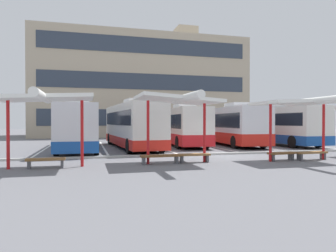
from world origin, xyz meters
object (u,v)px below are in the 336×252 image
Objects in this scene: bench_1 at (160,157)px; waiting_shelter_0 at (45,99)px; coach_bus_0 at (78,127)px; bench_4 at (312,154)px; coach_bus_2 at (180,127)px; bench_0 at (46,161)px; coach_bus_3 at (232,126)px; coach_bus_4 at (279,126)px; waiting_shelter_1 at (179,101)px; waiting_shelter_2 at (301,103)px; bench_2 at (194,156)px; coach_bus_1 at (132,126)px; bench_3 at (282,154)px.

waiting_shelter_0 is at bearing -177.80° from bench_1.
bench_4 is (12.41, -9.76, -1.31)m from coach_bus_0.
bench_0 is (-9.72, -11.38, -1.29)m from coach_bus_2.
coach_bus_2 is at bearing 49.85° from waiting_shelter_0.
bench_0 is (-14.19, -10.46, -1.35)m from coach_bus_3.
coach_bus_4 is at bearing 36.08° from bench_1.
coach_bus_3 reaches higher than waiting_shelter_1.
bench_1 is at bearing 173.90° from waiting_shelter_2.
bench_4 is at bearing -3.44° from bench_1.
coach_bus_4 is (4.24, -0.79, 0.03)m from coach_bus_3.
coach_bus_1 is at bearing 101.08° from bench_2.
coach_bus_1 is at bearing 90.39° from bench_1.
waiting_shelter_2 is 2.87m from bench_3.
waiting_shelter_0 reaches higher than bench_0.
bench_3 is (-6.68, -10.02, -1.38)m from coach_bus_4.
coach_bus_2 is at bearing 103.62° from waiting_shelter_2.
coach_bus_0 is at bearing 138.89° from waiting_shelter_2.
coach_bus_0 reaches higher than waiting_shelter_0.
coach_bus_4 is at bearing -10.52° from coach_bus_3.
bench_3 is (-2.44, -10.81, -1.35)m from coach_bus_3.
coach_bus_1 reaches higher than coach_bus_3.
bench_1 is 7.92m from waiting_shelter_2.
coach_bus_1 is 12.09m from bench_3.
waiting_shelter_2 is (5.61, -0.90, 2.70)m from bench_2.
bench_2 is at bearing 174.63° from bench_4.
coach_bus_1 is 7.30× the size of bench_2.
coach_bus_1 is at bearing 179.90° from coach_bus_4.
bench_2 is at bearing 170.84° from waiting_shelter_2.
coach_bus_0 is at bearing -174.65° from coach_bus_1.
coach_bus_0 is 1.16× the size of coach_bus_4.
coach_bus_3 reaches higher than coach_bus_0.
coach_bus_3 is (13.06, 1.14, 0.04)m from coach_bus_0.
waiting_shelter_0 is 12.66m from waiting_shelter_2.
coach_bus_0 is 9.63m from waiting_shelter_0.
bench_3 is at bearing 177.22° from bench_4.
coach_bus_4 reaches higher than bench_0.
coach_bus_4 reaches higher than coach_bus_0.
coach_bus_2 is 6.34× the size of bench_0.
coach_bus_2 is 8.88m from coach_bus_4.
coach_bus_3 reaches higher than bench_3.
coach_bus_4 is 5.18× the size of bench_1.
coach_bus_3 reaches higher than bench_4.
coach_bus_0 is 2.36× the size of waiting_shelter_1.
bench_2 is (7.04, 0.31, -2.72)m from waiting_shelter_0.
waiting_shelter_1 reaches higher than waiting_shelter_2.
bench_0 is (0.00, 0.13, -2.72)m from waiting_shelter_0.
waiting_shelter_2 is at bearing -22.87° from bench_3.
coach_bus_1 is 9.88m from waiting_shelter_1.
bench_3 is at bearing 157.13° from waiting_shelter_2.
coach_bus_3 is 13.31m from waiting_shelter_1.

